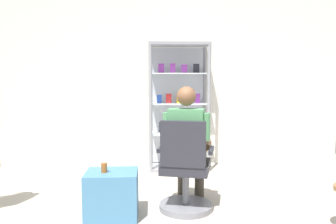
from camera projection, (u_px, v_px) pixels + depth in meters
back_wall at (152, 80)px, 5.33m from camera, size 6.00×0.10×2.70m
display_cabinet_main at (178, 105)px, 5.15m from camera, size 0.90×0.45×1.90m
office_chair at (185, 174)px, 3.46m from camera, size 0.62×0.59×0.96m
seated_shopkeeper at (188, 141)px, 3.59m from camera, size 0.55×0.62×1.29m
storage_crate at (112, 194)px, 3.34m from camera, size 0.51×0.41×0.46m
tea_glass at (104, 168)px, 3.28m from camera, size 0.06×0.06×0.09m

